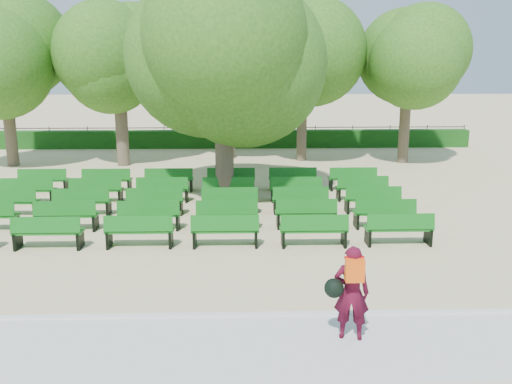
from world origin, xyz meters
TOP-DOWN VIEW (x-y plane):
  - ground at (0.00, 0.00)m, footprint 120.00×120.00m
  - paving at (0.00, -7.40)m, footprint 30.00×2.20m
  - curb at (0.00, -6.25)m, footprint 30.00×0.12m
  - hedge at (0.00, 14.00)m, footprint 26.00×0.70m
  - fence at (0.00, 14.40)m, footprint 26.00×0.10m
  - tree_line at (0.00, 10.00)m, footprint 21.80×6.80m
  - bench_array at (-0.47, 0.88)m, footprint 1.67×0.52m
  - tree_among at (0.47, 2.40)m, footprint 5.18×5.18m
  - person at (2.72, -7.15)m, footprint 0.77×0.50m

SIDE VIEW (x-z plane):
  - ground at x=0.00m, z-range 0.00..0.00m
  - fence at x=0.00m, z-range -0.51..0.51m
  - tree_line at x=0.00m, z-range -3.52..3.52m
  - paving at x=0.00m, z-range 0.00..0.06m
  - curb at x=0.00m, z-range 0.00..0.10m
  - bench_array at x=-0.47m, z-range -0.44..0.61m
  - hedge at x=0.00m, z-range 0.00..0.90m
  - person at x=2.72m, z-range 0.09..1.67m
  - tree_among at x=0.47m, z-range 1.25..8.49m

